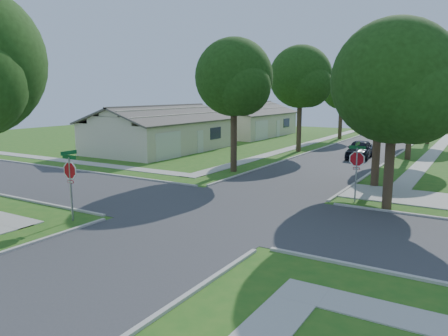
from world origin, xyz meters
TOP-DOWN VIEW (x-y plane):
  - ground at (0.00, 0.00)m, footprint 100.00×100.00m
  - road_ns at (0.00, 0.00)m, footprint 7.00×100.00m
  - sidewalk_ne at (6.10, 26.00)m, footprint 1.20×40.00m
  - sidewalk_nw at (-6.10, 26.00)m, footprint 1.20×40.00m
  - driveway at (7.90, 7.10)m, footprint 8.80×3.60m
  - stop_sign_sw at (-4.70, -4.70)m, footprint 1.05×0.80m
  - stop_sign_ne at (4.70, 4.70)m, footprint 1.05×0.80m
  - tree_e_near at (4.75, 9.01)m, footprint 4.97×4.80m
  - tree_e_mid at (4.76, 21.01)m, footprint 5.59×5.40m
  - tree_e_far at (4.75, 34.01)m, footprint 5.17×5.00m
  - tree_w_near at (-4.64, 9.01)m, footprint 5.38×5.20m
  - tree_w_mid at (-4.64, 21.01)m, footprint 5.80×5.60m
  - tree_w_far at (-4.65, 34.01)m, footprint 4.76×4.60m
  - tree_ne_corner at (6.36, 4.21)m, footprint 5.80×5.60m
  - house_nw_near at (-15.99, 15.00)m, footprint 8.42×13.60m
  - house_nw_far at (-15.99, 32.00)m, footprint 8.42×13.60m
  - car_curb_east at (1.20, 19.52)m, footprint 2.13×4.55m
  - car_curb_west at (-3.12, 43.62)m, footprint 2.15×5.21m

SIDE VIEW (x-z plane):
  - ground at x=0.00m, z-range 0.00..0.00m
  - road_ns at x=0.00m, z-range -0.01..0.01m
  - sidewalk_ne at x=6.10m, z-range 0.00..0.04m
  - sidewalk_nw at x=-6.10m, z-range 0.00..0.04m
  - driveway at x=7.90m, z-range 0.00..0.05m
  - car_curb_east at x=1.20m, z-range 0.00..1.50m
  - car_curb_west at x=-3.12m, z-range 0.00..1.51m
  - house_nw_near at x=-15.99m, z-range -0.60..3.63m
  - house_nw_far at x=-15.99m, z-range -0.60..3.63m
  - stop_sign_sw at x=-4.70m, z-range 0.54..3.52m
  - stop_sign_ne at x=4.70m, z-range 0.54..3.52m
  - tree_w_far at x=-4.65m, z-range 1.49..9.52m
  - tree_ne_corner at x=6.36m, z-range 1.26..9.92m
  - tree_e_near at x=4.75m, z-range 1.50..9.78m
  - tree_e_far at x=4.75m, z-range 1.62..10.34m
  - tree_w_near at x=-4.64m, z-range 1.63..10.60m
  - tree_e_mid at x=4.76m, z-range 1.64..10.86m
  - tree_w_mid at x=-4.64m, z-range 1.71..11.27m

